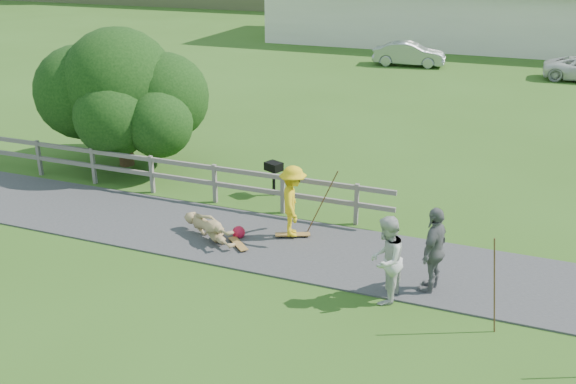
# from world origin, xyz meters

# --- Properties ---
(ground) EXTENTS (260.00, 260.00, 0.00)m
(ground) POSITION_xyz_m (0.00, 0.00, 0.00)
(ground) COLOR #325919
(ground) RESTS_ON ground
(path) EXTENTS (34.00, 3.00, 0.04)m
(path) POSITION_xyz_m (0.00, 1.50, 0.02)
(path) COLOR #323234
(path) RESTS_ON ground
(fence) EXTENTS (15.05, 0.10, 1.10)m
(fence) POSITION_xyz_m (-4.62, 3.30, 0.72)
(fence) COLOR #69635C
(fence) RESTS_ON ground
(strip_mall) EXTENTS (32.50, 10.75, 5.10)m
(strip_mall) POSITION_xyz_m (4.00, 34.94, 2.58)
(strip_mall) COLOR silver
(strip_mall) RESTS_ON ground
(skater_rider) EXTENTS (1.03, 1.29, 1.74)m
(skater_rider) POSITION_xyz_m (0.79, 1.97, 0.87)
(skater_rider) COLOR yellow
(skater_rider) RESTS_ON ground
(skater_fallen) EXTENTS (1.25, 1.77, 0.65)m
(skater_fallen) POSITION_xyz_m (-1.03, 1.14, 0.33)
(skater_fallen) COLOR tan
(skater_fallen) RESTS_ON ground
(spectator_a) EXTENTS (0.75, 0.93, 1.82)m
(spectator_a) POSITION_xyz_m (3.53, -0.04, 0.91)
(spectator_a) COLOR beige
(spectator_a) RESTS_ON ground
(spectator_b) EXTENTS (0.64, 1.15, 1.86)m
(spectator_b) POSITION_xyz_m (4.34, 0.69, 0.93)
(spectator_b) COLOR slate
(spectator_b) RESTS_ON ground
(car_silver) EXTENTS (4.08, 1.71, 1.31)m
(car_silver) POSITION_xyz_m (-1.10, 25.23, 0.66)
(car_silver) COLOR #9CA0A4
(car_silver) RESTS_ON ground
(tree) EXTENTS (5.58, 5.58, 3.27)m
(tree) POSITION_xyz_m (-6.09, 5.06, 1.63)
(tree) COLOR black
(tree) RESTS_ON ground
(bbq) EXTENTS (0.55, 0.49, 0.97)m
(bbq) POSITION_xyz_m (-0.70, 4.38, 0.49)
(bbq) COLOR black
(bbq) RESTS_ON ground
(longboard_rider) EXTENTS (0.86, 0.53, 0.09)m
(longboard_rider) POSITION_xyz_m (0.79, 1.97, 0.05)
(longboard_rider) COLOR olive
(longboard_rider) RESTS_ON ground
(longboard_fallen) EXTENTS (0.72, 0.68, 0.09)m
(longboard_fallen) POSITION_xyz_m (-0.23, 1.04, 0.04)
(longboard_fallen) COLOR olive
(longboard_fallen) RESTS_ON ground
(helmet) EXTENTS (0.32, 0.32, 0.32)m
(helmet) POSITION_xyz_m (-0.43, 1.49, 0.16)
(helmet) COLOR red
(helmet) RESTS_ON ground
(pole_rider) EXTENTS (0.03, 0.03, 1.88)m
(pole_rider) POSITION_xyz_m (1.39, 2.37, 0.94)
(pole_rider) COLOR brown
(pole_rider) RESTS_ON ground
(pole_spec_left) EXTENTS (0.03, 0.03, 1.90)m
(pole_spec_left) POSITION_xyz_m (5.60, -0.38, 0.95)
(pole_spec_left) COLOR brown
(pole_spec_left) RESTS_ON ground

